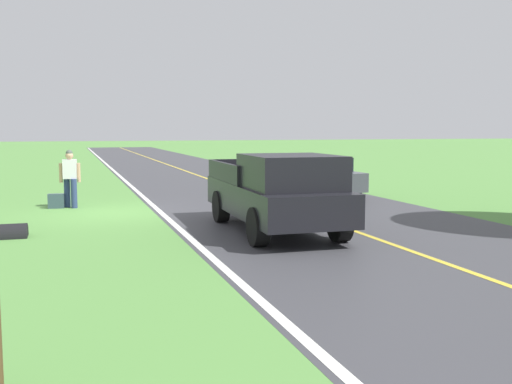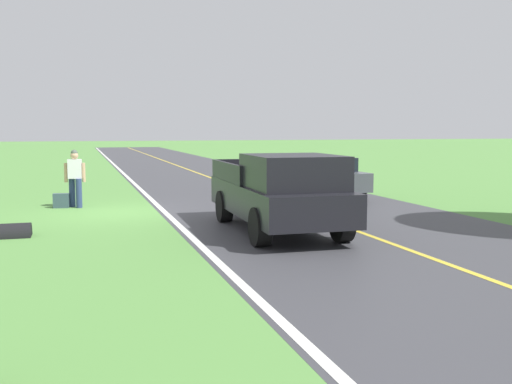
% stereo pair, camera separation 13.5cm
% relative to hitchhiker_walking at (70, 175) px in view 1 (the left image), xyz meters
% --- Properties ---
extents(ground_plane, '(200.00, 200.00, 0.00)m').
position_rel_hitchhiker_walking_xyz_m(ground_plane, '(-1.22, 1.62, -0.98)').
color(ground_plane, '#568E42').
extents(road_surface, '(8.04, 120.00, 0.00)m').
position_rel_hitchhiker_walking_xyz_m(road_surface, '(-6.27, 1.62, -0.98)').
color(road_surface, '#3D3D42').
rests_on(road_surface, ground).
extents(lane_edge_line, '(0.16, 117.60, 0.00)m').
position_rel_hitchhiker_walking_xyz_m(lane_edge_line, '(-2.43, 1.62, -0.98)').
color(lane_edge_line, silver).
rests_on(lane_edge_line, ground).
extents(lane_centre_line, '(0.14, 117.60, 0.00)m').
position_rel_hitchhiker_walking_xyz_m(lane_centre_line, '(-6.27, 1.62, -0.98)').
color(lane_centre_line, gold).
rests_on(lane_centre_line, ground).
extents(hitchhiker_walking, '(0.62, 0.53, 1.75)m').
position_rel_hitchhiker_walking_xyz_m(hitchhiker_walking, '(0.00, 0.00, 0.00)').
color(hitchhiker_walking, navy).
rests_on(hitchhiker_walking, ground).
extents(suitcase_carried, '(0.48, 0.24, 0.44)m').
position_rel_hitchhiker_walking_xyz_m(suitcase_carried, '(0.43, 0.04, -0.76)').
color(suitcase_carried, '#384C56').
rests_on(suitcase_carried, ground).
extents(pickup_truck_passing, '(2.19, 5.44, 1.82)m').
position_rel_hitchhiker_walking_xyz_m(pickup_truck_passing, '(-4.50, 5.95, -0.01)').
color(pickup_truck_passing, black).
rests_on(pickup_truck_passing, ground).
extents(sedan_near_oncoming, '(2.05, 4.46, 1.41)m').
position_rel_hitchhiker_walking_xyz_m(sedan_near_oncoming, '(-8.15, -0.40, -0.23)').
color(sedan_near_oncoming, '#4C5156').
rests_on(sedan_near_oncoming, ground).
extents(drainage_culvert, '(0.80, 0.60, 0.60)m').
position_rel_hitchhiker_walking_xyz_m(drainage_culvert, '(1.35, 4.75, -0.98)').
color(drainage_culvert, black).
rests_on(drainage_culvert, ground).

